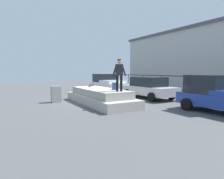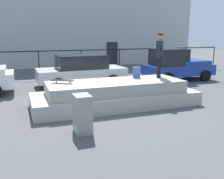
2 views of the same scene
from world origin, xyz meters
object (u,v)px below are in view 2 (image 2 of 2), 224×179
Objects in this scene: backpack at (136,72)px; skateboarder at (160,53)px; utility_box at (82,114)px; skateboard at (62,81)px; car_silver_sedan_mid at (81,70)px; car_blue_pickup_far at (176,65)px.

skateboarder is at bearing 6.81° from backpack.
utility_box is at bearing -146.69° from skateboarder.
skateboard is 4.39m from car_silver_sedan_mid.
car_blue_pickup_far is 9.49m from utility_box.
car_blue_pickup_far reaches higher than backpack.
backpack is (3.04, 0.19, 0.12)m from skateboard.
skateboarder is 4.06m from skateboard.
skateboard is at bearing -153.15° from car_blue_pickup_far.
utility_box is at bearing -103.39° from car_silver_sedan_mid.
car_silver_sedan_mid is 4.27× the size of utility_box.
skateboard is 0.17× the size of car_silver_sedan_mid.
car_silver_sedan_mid is (-1.36, 3.85, -0.34)m from backpack.
skateboard is at bearing 91.77° from utility_box.
skateboarder reaches higher than car_blue_pickup_far.
utility_box is (0.11, -2.53, -0.51)m from skateboard.
car_blue_pickup_far is at bearing 26.85° from skateboard.
skateboard is at bearing -157.32° from backpack.
utility_box is at bearing -118.04° from backpack.
skateboarder is 1.62× the size of utility_box.
skateboard is 2.58m from utility_box.
skateboarder is at bearing -60.65° from car_silver_sedan_mid.
car_blue_pickup_far is at bearing 47.99° from skateboarder.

